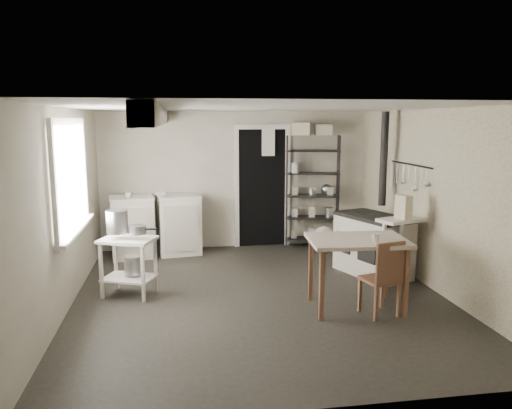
{
  "coord_description": "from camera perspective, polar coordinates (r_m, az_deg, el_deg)",
  "views": [
    {
      "loc": [
        -0.98,
        -5.84,
        2.17
      ],
      "look_at": [
        0.0,
        0.3,
        1.1
      ],
      "focal_mm": 35.0,
      "sensor_mm": 36.0,
      "label": 1
    }
  ],
  "objects": [
    {
      "name": "floor",
      "position": [
        6.31,
        0.43,
        -10.36
      ],
      "size": [
        5.0,
        5.0,
        0.0
      ],
      "primitive_type": "plane",
      "color": "black",
      "rests_on": "ground"
    },
    {
      "name": "ceiling",
      "position": [
        5.92,
        0.46,
        11.03
      ],
      "size": [
        5.0,
        5.0,
        0.0
      ],
      "primitive_type": "plane",
      "rotation": [
        3.14,
        0.0,
        0.0
      ],
      "color": "beige",
      "rests_on": "wall_back"
    },
    {
      "name": "wall_back",
      "position": [
        8.46,
        -2.34,
        2.82
      ],
      "size": [
        4.5,
        0.02,
        2.3
      ],
      "primitive_type": "cube",
      "color": "#B9B29E",
      "rests_on": "ground"
    },
    {
      "name": "wall_front",
      "position": [
        3.63,
        7.01,
        -6.62
      ],
      "size": [
        4.5,
        0.02,
        2.3
      ],
      "primitive_type": "cube",
      "color": "#B9B29E",
      "rests_on": "ground"
    },
    {
      "name": "wall_left",
      "position": [
        6.06,
        -21.02,
        -0.57
      ],
      "size": [
        0.02,
        5.0,
        2.3
      ],
      "primitive_type": "cube",
      "color": "#B9B29E",
      "rests_on": "ground"
    },
    {
      "name": "wall_right",
      "position": [
        6.75,
        19.65,
        0.5
      ],
      "size": [
        0.02,
        5.0,
        2.3
      ],
      "primitive_type": "cube",
      "color": "#B9B29E",
      "rests_on": "ground"
    },
    {
      "name": "window",
      "position": [
        6.2,
        -20.57,
        2.95
      ],
      "size": [
        0.12,
        1.76,
        1.28
      ],
      "primitive_type": null,
      "color": "silver",
      "rests_on": "wall_left"
    },
    {
      "name": "doorway",
      "position": [
        8.51,
        0.7,
        1.85
      ],
      "size": [
        0.96,
        0.1,
        2.08
      ],
      "primitive_type": null,
      "color": "silver",
      "rests_on": "ground"
    },
    {
      "name": "ceiling_beam",
      "position": [
        5.85,
        -11.4,
        9.87
      ],
      "size": [
        0.18,
        5.0,
        0.18
      ],
      "primitive_type": null,
      "color": "silver",
      "rests_on": "ceiling"
    },
    {
      "name": "wallpaper_panel",
      "position": [
        6.74,
        19.57,
        0.5
      ],
      "size": [
        0.01,
        5.0,
        2.3
      ],
      "primitive_type": null,
      "color": "beige",
      "rests_on": "wall_right"
    },
    {
      "name": "utensil_rail",
      "position": [
        7.2,
        17.13,
        4.39
      ],
      "size": [
        0.06,
        1.2,
        0.44
      ],
      "primitive_type": null,
      "color": "#BABBBD",
      "rests_on": "wall_right"
    },
    {
      "name": "prep_table",
      "position": [
        6.39,
        -14.34,
        -6.64
      ],
      "size": [
        0.76,
        0.66,
        0.73
      ],
      "primitive_type": null,
      "rotation": [
        0.0,
        0.0,
        -0.37
      ],
      "color": "silver",
      "rests_on": "ground"
    },
    {
      "name": "stockpot",
      "position": [
        6.28,
        -15.59,
        -1.89
      ],
      "size": [
        0.3,
        0.3,
        0.28
      ],
      "primitive_type": "cylinder",
      "rotation": [
        0.0,
        0.0,
        -0.17
      ],
      "color": "#BABBBD",
      "rests_on": "prep_table"
    },
    {
      "name": "saucepan",
      "position": [
        6.19,
        -13.36,
        -2.81
      ],
      "size": [
        0.2,
        0.2,
        0.11
      ],
      "primitive_type": "cylinder",
      "rotation": [
        0.0,
        0.0,
        0.02
      ],
      "color": "#BABBBD",
      "rests_on": "prep_table"
    },
    {
      "name": "bucket",
      "position": [
        6.4,
        -13.89,
        -6.72
      ],
      "size": [
        0.28,
        0.28,
        0.23
      ],
      "primitive_type": "cylinder",
      "rotation": [
        0.0,
        0.0,
        0.43
      ],
      "color": "#BABBBD",
      "rests_on": "prep_table"
    },
    {
      "name": "base_cabinets",
      "position": [
        8.19,
        -11.37,
        -2.49
      ],
      "size": [
        1.54,
        0.83,
        0.97
      ],
      "primitive_type": null,
      "rotation": [
        0.0,
        0.0,
        0.14
      ],
      "color": "beige",
      "rests_on": "ground"
    },
    {
      "name": "mixing_bowl",
      "position": [
        8.04,
        -10.87,
        0.88
      ],
      "size": [
        0.32,
        0.32,
        0.07
      ],
      "primitive_type": "imported",
      "rotation": [
        0.0,
        0.0,
        0.13
      ],
      "color": "silver",
      "rests_on": "base_cabinets"
    },
    {
      "name": "counter_cup",
      "position": [
        7.97,
        -14.38,
        0.75
      ],
      "size": [
        0.13,
        0.13,
        0.09
      ],
      "primitive_type": "imported",
      "rotation": [
        0.0,
        0.0,
        -0.19
      ],
      "color": "silver",
      "rests_on": "base_cabinets"
    },
    {
      "name": "shelf_rack",
      "position": [
        8.54,
        6.45,
        1.48
      ],
      "size": [
        0.96,
        0.55,
        1.9
      ],
      "primitive_type": null,
      "rotation": [
        0.0,
        0.0,
        -0.24
      ],
      "color": "black",
      "rests_on": "ground"
    },
    {
      "name": "shelf_jar",
      "position": [
        8.42,
        4.45,
        4.28
      ],
      "size": [
        0.11,
        0.11,
        0.2
      ],
      "primitive_type": "imported",
      "rotation": [
        0.0,
        0.0,
        -0.33
      ],
      "color": "silver",
      "rests_on": "shelf_rack"
    },
    {
      "name": "storage_box_a",
      "position": [
        8.42,
        5.2,
        8.63
      ],
      "size": [
        0.37,
        0.35,
        0.21
      ],
      "primitive_type": "cube",
      "rotation": [
        0.0,
        0.0,
        -0.34
      ],
      "color": "beige",
      "rests_on": "shelf_rack"
    },
    {
      "name": "storage_box_b",
      "position": [
        8.53,
        7.74,
        8.46
      ],
      "size": [
        0.32,
        0.31,
        0.18
      ],
      "primitive_type": "cube",
      "rotation": [
        0.0,
        0.0,
        -0.23
      ],
      "color": "beige",
      "rests_on": "shelf_rack"
    },
    {
      "name": "stove",
      "position": [
        7.21,
        13.24,
        -4.39
      ],
      "size": [
        0.94,
        1.22,
        0.84
      ],
      "primitive_type": null,
      "rotation": [
        0.0,
        0.0,
        0.37
      ],
      "color": "beige",
      "rests_on": "ground"
    },
    {
      "name": "stovepipe",
      "position": [
        7.55,
        14.39,
        5.05
      ],
      "size": [
        0.13,
        0.13,
        1.34
      ],
      "primitive_type": null,
      "rotation": [
        0.0,
        0.0,
        0.27
      ],
      "color": "black",
      "rests_on": "stove"
    },
    {
      "name": "side_ledge",
      "position": [
        6.74,
        16.07,
        -5.58
      ],
      "size": [
        0.67,
        0.5,
        0.92
      ],
      "primitive_type": null,
      "rotation": [
        0.0,
        0.0,
        0.34
      ],
      "color": "silver",
      "rests_on": "ground"
    },
    {
      "name": "oats_box",
      "position": [
        6.6,
        16.48,
        -0.77
      ],
      "size": [
        0.17,
        0.23,
        0.3
      ],
      "primitive_type": "cube",
      "rotation": [
        0.0,
        0.0,
        0.27
      ],
      "color": "beige",
      "rests_on": "side_ledge"
    },
    {
      "name": "work_table",
      "position": [
        5.9,
        11.37,
        -8.08
      ],
      "size": [
        1.14,
        0.84,
        0.83
      ],
      "primitive_type": null,
      "rotation": [
        0.0,
        0.0,
        -0.07
      ],
      "color": "beige",
      "rests_on": "ground"
    },
    {
      "name": "table_cup",
      "position": [
        5.7,
        13.43,
        -4.36
      ],
      "size": [
        0.11,
        0.11,
        0.09
      ],
      "primitive_type": "imported",
      "rotation": [
        0.0,
        0.0,
        0.16
      ],
      "color": "silver",
      "rests_on": "work_table"
    },
    {
      "name": "chair",
      "position": [
        5.75,
        14.0,
        -7.56
      ],
      "size": [
        0.44,
        0.45,
        0.87
      ],
      "primitive_type": null,
      "rotation": [
        0.0,
        0.0,
        0.24
      ],
      "color": "brown",
      "rests_on": "ground"
    },
    {
      "name": "flour_sack",
      "position": [
        8.25,
        7.74,
        -3.86
      ],
      "size": [
        0.43,
        0.39,
        0.44
      ],
      "primitive_type": "ellipsoid",
      "rotation": [
        0.0,
        0.0,
        -0.24
      ],
      "color": "silver",
      "rests_on": "ground"
    },
    {
      "name": "floor_crock",
      "position": [
        6.83,
        14.33,
        -8.42
      ],
      "size": [
        0.14,
        0.14,
        0.14
      ],
      "primitive_type": "cylinder",
      "rotation": [
        0.0,
        0.0,
        0.31
      ],
      "color": "silver",
      "rests_on": "ground"
    }
  ]
}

